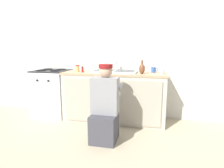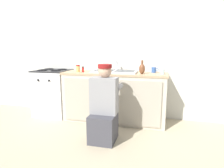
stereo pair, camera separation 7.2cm
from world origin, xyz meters
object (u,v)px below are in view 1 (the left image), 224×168
(water_glass, at_px, (163,71))
(spice_bottle_red, at_px, (83,69))
(plumber_person, at_px, (105,109))
(coffee_mug, at_px, (153,70))
(stove_range, at_px, (53,93))
(condiment_jar, at_px, (78,69))
(sink_double_basin, at_px, (114,71))
(vase_decorative, at_px, (142,69))

(water_glass, bearing_deg, spice_bottle_red, -178.74)
(plumber_person, relative_size, coffee_mug, 8.76)
(stove_range, distance_m, condiment_jar, 0.80)
(sink_double_basin, relative_size, coffee_mug, 6.35)
(vase_decorative, relative_size, coffee_mug, 1.83)
(stove_range, bearing_deg, condiment_jar, -12.06)
(plumber_person, bearing_deg, spice_bottle_red, 131.44)
(sink_double_basin, relative_size, plumber_person, 0.72)
(condiment_jar, bearing_deg, stove_range, 167.94)
(plumber_person, distance_m, spice_bottle_red, 1.03)
(coffee_mug, bearing_deg, vase_decorative, -127.30)
(sink_double_basin, xyz_separation_m, vase_decorative, (0.50, -0.12, 0.07))
(stove_range, bearing_deg, coffee_mug, 3.68)
(stove_range, distance_m, water_glass, 2.16)
(sink_double_basin, bearing_deg, vase_decorative, -13.78)
(coffee_mug, bearing_deg, water_glass, -56.36)
(condiment_jar, relative_size, coffee_mug, 1.02)
(sink_double_basin, distance_m, water_glass, 0.84)
(sink_double_basin, bearing_deg, plumber_person, -87.61)
(spice_bottle_red, bearing_deg, water_glass, 1.26)
(vase_decorative, bearing_deg, stove_range, 176.10)
(vase_decorative, relative_size, spice_bottle_red, 2.19)
(sink_double_basin, distance_m, condiment_jar, 0.67)
(coffee_mug, distance_m, water_glass, 0.27)
(sink_double_basin, bearing_deg, condiment_jar, -168.65)
(sink_double_basin, height_order, coffee_mug, sink_double_basin)
(sink_double_basin, relative_size, spice_bottle_red, 7.62)
(vase_decorative, xyz_separation_m, coffee_mug, (0.19, 0.25, -0.04))
(plumber_person, xyz_separation_m, spice_bottle_red, (-0.60, 0.68, 0.49))
(vase_decorative, height_order, water_glass, vase_decorative)
(stove_range, xyz_separation_m, coffee_mug, (1.96, 0.13, 0.49))
(spice_bottle_red, xyz_separation_m, water_glass, (1.40, 0.03, -0.00))
(plumber_person, xyz_separation_m, coffee_mug, (0.65, 0.93, 0.49))
(vase_decorative, xyz_separation_m, spice_bottle_red, (-1.06, -0.01, -0.04))
(sink_double_basin, relative_size, condiment_jar, 6.25)
(spice_bottle_red, relative_size, coffee_mug, 0.83)
(condiment_jar, height_order, vase_decorative, vase_decorative)
(spice_bottle_red, bearing_deg, plumber_person, -48.56)
(sink_double_basin, relative_size, water_glass, 8.00)
(vase_decorative, height_order, coffee_mug, vase_decorative)
(plumber_person, bearing_deg, sink_double_basin, 92.39)
(sink_double_basin, height_order, stove_range, sink_double_basin)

